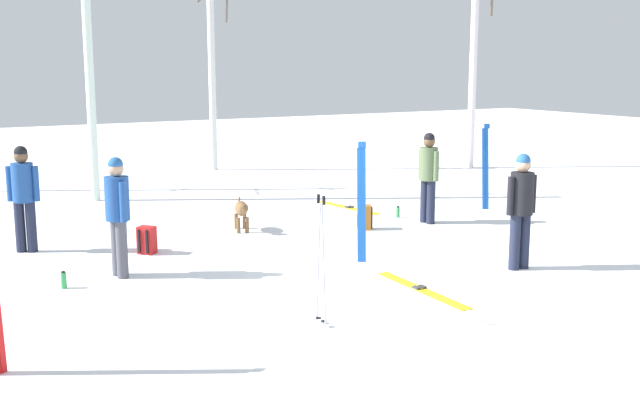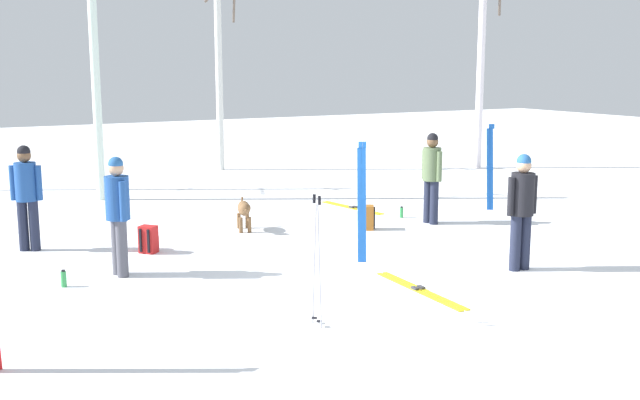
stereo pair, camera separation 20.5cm
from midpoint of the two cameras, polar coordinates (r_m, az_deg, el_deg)
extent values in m
plane|color=white|center=(10.62, 7.35, -6.39)|extent=(60.00, 60.00, 0.00)
cylinder|color=#1E2338|center=(13.21, -19.98, -1.80)|extent=(0.16, 0.16, 0.82)
cylinder|color=#1E2338|center=(13.28, -20.71, -1.79)|extent=(0.16, 0.16, 0.82)
cylinder|color=#1E478C|center=(13.12, -20.54, 1.28)|extent=(0.34, 0.34, 0.62)
sphere|color=brown|center=(13.07, -20.66, 3.10)|extent=(0.22, 0.22, 0.22)
sphere|color=black|center=(13.06, -20.67, 3.36)|extent=(0.21, 0.21, 0.21)
cylinder|color=#1E478C|center=(13.05, -19.68, 1.20)|extent=(0.10, 0.10, 0.56)
cylinder|color=#1E478C|center=(13.20, -21.38, 1.19)|extent=(0.10, 0.10, 0.56)
cylinder|color=#1E2338|center=(11.73, 15.42, -3.01)|extent=(0.16, 0.16, 0.82)
cylinder|color=#1E2338|center=(11.62, 14.76, -3.11)|extent=(0.16, 0.16, 0.82)
cylinder|color=black|center=(11.54, 15.25, 0.42)|extent=(0.34, 0.34, 0.62)
sphere|color=tan|center=(11.47, 15.35, 2.49)|extent=(0.22, 0.22, 0.22)
sphere|color=#265999|center=(11.47, 15.37, 2.79)|extent=(0.21, 0.21, 0.21)
cylinder|color=black|center=(11.68, 16.02, 0.40)|extent=(0.10, 0.10, 0.56)
cylinder|color=black|center=(11.40, 14.46, 0.24)|extent=(0.10, 0.10, 0.56)
cylinder|color=#4C4C56|center=(11.23, -13.94, -3.53)|extent=(0.16, 0.16, 0.82)
cylinder|color=#4C4C56|center=(11.40, -14.29, -3.35)|extent=(0.16, 0.16, 0.82)
cylinder|color=#1E478C|center=(11.17, -14.28, 0.16)|extent=(0.34, 0.34, 0.62)
sphere|color=tan|center=(11.11, -14.37, 2.29)|extent=(0.22, 0.22, 0.22)
sphere|color=#265999|center=(11.10, -14.38, 2.60)|extent=(0.21, 0.21, 0.21)
cylinder|color=#1E478C|center=(10.98, -13.86, -0.10)|extent=(0.10, 0.10, 0.56)
cylinder|color=#1E478C|center=(11.37, -14.66, 0.21)|extent=(0.10, 0.10, 0.56)
cylinder|color=#1E2338|center=(14.74, 8.38, -0.10)|extent=(0.16, 0.16, 0.82)
cylinder|color=#1E2338|center=(14.61, 8.84, -0.20)|extent=(0.16, 0.16, 0.82)
cylinder|color=#566B47|center=(14.56, 8.69, 2.64)|extent=(0.34, 0.34, 0.62)
sphere|color=brown|center=(14.51, 8.73, 4.28)|extent=(0.22, 0.22, 0.22)
sphere|color=black|center=(14.51, 8.74, 4.52)|extent=(0.21, 0.21, 0.21)
cylinder|color=#566B47|center=(14.72, 8.15, 2.66)|extent=(0.10, 0.10, 0.56)
cylinder|color=#566B47|center=(14.41, 9.24, 2.46)|extent=(0.10, 0.10, 0.56)
ellipsoid|color=brown|center=(13.95, -5.24, -0.61)|extent=(0.39, 0.64, 0.26)
sphere|color=brown|center=(13.61, -5.10, -0.60)|extent=(0.18, 0.18, 0.18)
ellipsoid|color=brown|center=(13.56, -5.07, -0.73)|extent=(0.09, 0.11, 0.06)
cylinder|color=brown|center=(14.28, -5.39, -0.03)|extent=(0.09, 0.19, 0.17)
cylinder|color=brown|center=(13.83, -4.82, -1.85)|extent=(0.07, 0.07, 0.28)
cylinder|color=brown|center=(13.81, -5.46, -1.87)|extent=(0.07, 0.07, 0.28)
cylinder|color=brown|center=(14.21, -5.00, -1.52)|extent=(0.07, 0.07, 0.28)
cylinder|color=brown|center=(14.19, -5.62, -1.55)|extent=(0.07, 0.07, 0.28)
cube|color=blue|center=(11.63, 3.76, -0.41)|extent=(0.09, 0.05, 1.76)
cube|color=blue|center=(11.50, 3.81, 4.09)|extent=(0.06, 0.04, 0.10)
cube|color=blue|center=(11.62, 3.47, -0.42)|extent=(0.09, 0.05, 1.76)
cube|color=blue|center=(11.49, 3.52, 4.09)|extent=(0.06, 0.04, 0.10)
cube|color=blue|center=(16.19, 12.93, 2.22)|extent=(0.13, 0.08, 1.69)
cube|color=blue|center=(16.09, 13.05, 5.33)|extent=(0.06, 0.04, 0.10)
cube|color=blue|center=(16.17, 12.72, 2.22)|extent=(0.13, 0.08, 1.69)
cube|color=blue|center=(16.08, 12.84, 5.34)|extent=(0.06, 0.04, 0.10)
cube|color=yellow|center=(10.48, 8.20, -6.60)|extent=(0.11, 1.93, 0.02)
cube|color=#333338|center=(10.51, 8.05, -6.41)|extent=(0.07, 0.12, 0.03)
cube|color=yellow|center=(10.42, 7.75, -6.68)|extent=(0.11, 1.93, 0.02)
cube|color=#333338|center=(10.46, 7.60, -6.49)|extent=(0.07, 0.12, 0.03)
cube|color=yellow|center=(16.08, 2.59, -0.59)|extent=(0.38, 1.81, 0.02)
cube|color=#333338|center=(16.04, 2.71, -0.54)|extent=(0.08, 0.13, 0.03)
cube|color=yellow|center=(16.14, 2.86, -0.55)|extent=(0.38, 1.81, 0.02)
cube|color=#333338|center=(16.10, 2.98, -0.50)|extent=(0.08, 0.13, 0.03)
cylinder|color=#B2B2BC|center=(8.90, 0.23, -4.78)|extent=(0.02, 0.11, 1.44)
cylinder|color=black|center=(8.73, 0.24, 0.10)|extent=(0.04, 0.04, 0.10)
cylinder|color=black|center=(9.09, 0.23, -8.73)|extent=(0.07, 0.07, 0.01)
cylinder|color=#B2B2BC|center=(8.79, 0.63, -4.96)|extent=(0.02, 0.11, 1.44)
cylinder|color=black|center=(8.62, 0.64, -0.03)|extent=(0.04, 0.04, 0.10)
cylinder|color=black|center=(8.98, 0.62, -8.96)|extent=(0.07, 0.07, 0.01)
cube|color=#99591E|center=(14.05, 3.99, -1.31)|extent=(0.31, 0.33, 0.44)
cube|color=#99591E|center=(14.06, 3.46, -1.57)|extent=(0.15, 0.20, 0.20)
cube|color=black|center=(14.12, 4.46, -1.26)|extent=(0.04, 0.04, 0.37)
cube|color=black|center=(13.98, 4.47, -1.37)|extent=(0.04, 0.04, 0.37)
cube|color=red|center=(12.59, -12.14, -2.87)|extent=(0.32, 0.33, 0.44)
cube|color=red|center=(12.72, -11.82, -3.03)|extent=(0.17, 0.19, 0.20)
cube|color=black|center=(12.46, -12.13, -3.00)|extent=(0.04, 0.04, 0.37)
cube|color=black|center=(12.54, -12.69, -2.95)|extent=(0.04, 0.04, 0.37)
cylinder|color=green|center=(11.03, -17.94, -5.60)|extent=(0.08, 0.08, 0.22)
cylinder|color=black|center=(11.00, -17.98, -5.00)|extent=(0.05, 0.05, 0.02)
cylinder|color=green|center=(15.19, 6.43, -0.93)|extent=(0.07, 0.07, 0.20)
cylinder|color=black|center=(15.17, 6.44, -0.52)|extent=(0.05, 0.05, 0.02)
cylinder|color=silver|center=(17.47, -16.15, 12.64)|extent=(0.19, 0.19, 7.76)
cylinder|color=silver|center=(21.77, -7.23, 10.05)|extent=(0.19, 0.19, 5.97)
cylinder|color=brown|center=(21.86, -6.10, 14.40)|extent=(0.38, 0.93, 1.09)
cylinder|color=silver|center=(22.47, 12.09, 10.08)|extent=(0.21, 0.21, 6.11)
camera|label=1|loc=(0.10, -89.49, 0.09)|focal=43.22mm
camera|label=2|loc=(0.10, 90.51, -0.09)|focal=43.22mm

